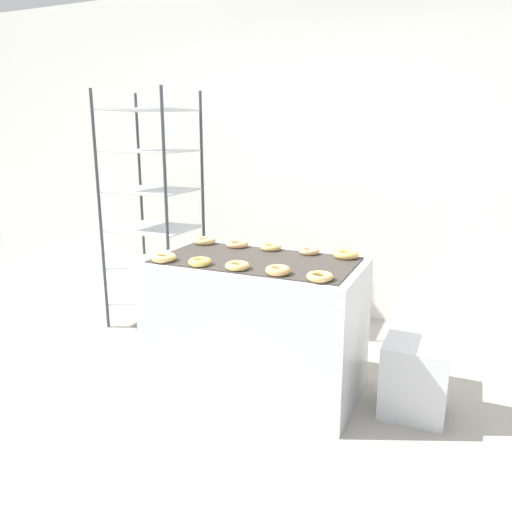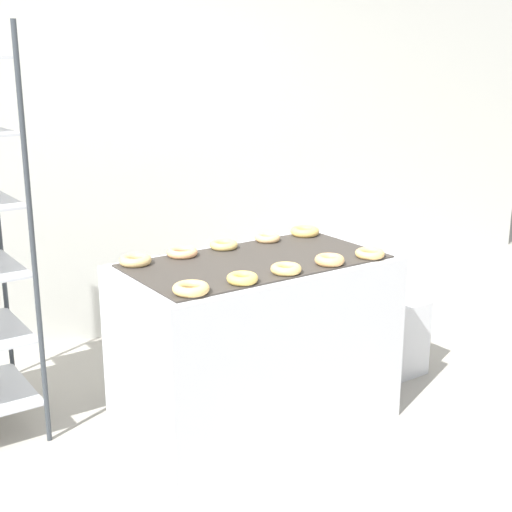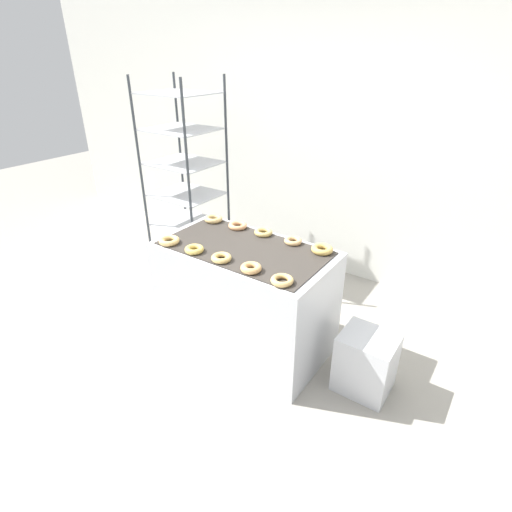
{
  "view_description": "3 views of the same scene",
  "coord_description": "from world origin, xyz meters",
  "px_view_note": "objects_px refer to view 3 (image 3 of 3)",
  "views": [
    {
      "loc": [
        1.16,
        -2.06,
        1.58
      ],
      "look_at": [
        0.0,
        0.6,
        0.86
      ],
      "focal_mm": 35.0,
      "sensor_mm": 36.0,
      "label": 1
    },
    {
      "loc": [
        -1.8,
        -2.02,
        1.75
      ],
      "look_at": [
        0.0,
        0.6,
        0.86
      ],
      "focal_mm": 50.0,
      "sensor_mm": 36.0,
      "label": 2
    },
    {
      "loc": [
        1.52,
        -1.44,
        2.09
      ],
      "look_at": [
        0.0,
        0.75,
        0.71
      ],
      "focal_mm": 28.0,
      "sensor_mm": 36.0,
      "label": 3
    }
  ],
  "objects_px": {
    "donut_far_leftmost": "(214,219)",
    "donut_far_left": "(238,226)",
    "glaze_bin": "(366,363)",
    "fryer_machine": "(245,297)",
    "donut_far_right": "(293,241)",
    "donut_far_center": "(263,232)",
    "donut_near_center": "(221,258)",
    "donut_near_rightmost": "(282,280)",
    "donut_near_left": "(194,249)",
    "baking_rack_cart": "(185,179)",
    "donut_far_rightmost": "(322,249)",
    "donut_near_leftmost": "(169,241)",
    "donut_near_right": "(251,268)"
  },
  "relations": [
    {
      "from": "donut_near_left",
      "to": "donut_near_center",
      "type": "height_order",
      "value": "same"
    },
    {
      "from": "donut_far_rightmost",
      "to": "donut_far_leftmost",
      "type": "bearing_deg",
      "value": 179.98
    },
    {
      "from": "fryer_machine",
      "to": "donut_near_right",
      "type": "xyz_separation_m",
      "value": [
        0.24,
        -0.25,
        0.44
      ]
    },
    {
      "from": "donut_far_center",
      "to": "glaze_bin",
      "type": "bearing_deg",
      "value": -11.62
    },
    {
      "from": "donut_far_leftmost",
      "to": "donut_far_left",
      "type": "relative_size",
      "value": 1.01
    },
    {
      "from": "donut_far_center",
      "to": "donut_far_rightmost",
      "type": "distance_m",
      "value": 0.5
    },
    {
      "from": "fryer_machine",
      "to": "donut_far_center",
      "type": "bearing_deg",
      "value": 92.57
    },
    {
      "from": "donut_far_left",
      "to": "donut_far_leftmost",
      "type": "bearing_deg",
      "value": -178.99
    },
    {
      "from": "donut_near_left",
      "to": "donut_far_rightmost",
      "type": "height_order",
      "value": "donut_far_rightmost"
    },
    {
      "from": "baking_rack_cart",
      "to": "donut_near_center",
      "type": "relative_size",
      "value": 13.89
    },
    {
      "from": "glaze_bin",
      "to": "donut_near_right",
      "type": "distance_m",
      "value": 1.01
    },
    {
      "from": "fryer_machine",
      "to": "donut_near_leftmost",
      "type": "relative_size",
      "value": 8.52
    },
    {
      "from": "fryer_machine",
      "to": "glaze_bin",
      "type": "height_order",
      "value": "fryer_machine"
    },
    {
      "from": "glaze_bin",
      "to": "donut_near_left",
      "type": "bearing_deg",
      "value": -165.18
    },
    {
      "from": "baking_rack_cart",
      "to": "donut_far_leftmost",
      "type": "height_order",
      "value": "baking_rack_cart"
    },
    {
      "from": "donut_far_leftmost",
      "to": "donut_near_rightmost",
      "type": "bearing_deg",
      "value": -27.82
    },
    {
      "from": "donut_near_rightmost",
      "to": "donut_far_rightmost",
      "type": "height_order",
      "value": "donut_far_rightmost"
    },
    {
      "from": "donut_near_left",
      "to": "donut_far_leftmost",
      "type": "relative_size",
      "value": 0.9
    },
    {
      "from": "donut_far_center",
      "to": "donut_near_rightmost",
      "type": "bearing_deg",
      "value": -47.11
    },
    {
      "from": "fryer_machine",
      "to": "donut_near_leftmost",
      "type": "height_order",
      "value": "donut_near_leftmost"
    },
    {
      "from": "fryer_machine",
      "to": "donut_far_right",
      "type": "height_order",
      "value": "donut_far_right"
    },
    {
      "from": "glaze_bin",
      "to": "donut_near_leftmost",
      "type": "xyz_separation_m",
      "value": [
        -1.44,
        -0.32,
        0.64
      ]
    },
    {
      "from": "donut_near_right",
      "to": "donut_far_rightmost",
      "type": "relative_size",
      "value": 0.9
    },
    {
      "from": "fryer_machine",
      "to": "baking_rack_cart",
      "type": "relative_size",
      "value": 0.67
    },
    {
      "from": "donut_near_rightmost",
      "to": "baking_rack_cart",
      "type": "bearing_deg",
      "value": 150.76
    },
    {
      "from": "donut_near_leftmost",
      "to": "donut_near_right",
      "type": "bearing_deg",
      "value": 0.38
    },
    {
      "from": "baking_rack_cart",
      "to": "donut_far_rightmost",
      "type": "distance_m",
      "value": 1.76
    },
    {
      "from": "donut_near_center",
      "to": "donut_near_rightmost",
      "type": "relative_size",
      "value": 0.98
    },
    {
      "from": "donut_near_left",
      "to": "donut_far_right",
      "type": "height_order",
      "value": "donut_near_left"
    },
    {
      "from": "donut_near_leftmost",
      "to": "donut_near_right",
      "type": "height_order",
      "value": "donut_near_right"
    },
    {
      "from": "donut_near_leftmost",
      "to": "donut_near_left",
      "type": "height_order",
      "value": "donut_near_leftmost"
    },
    {
      "from": "glaze_bin",
      "to": "donut_near_rightmost",
      "type": "xyz_separation_m",
      "value": [
        -0.48,
        -0.32,
        0.64
      ]
    },
    {
      "from": "glaze_bin",
      "to": "donut_near_center",
      "type": "bearing_deg",
      "value": -162.27
    },
    {
      "from": "fryer_machine",
      "to": "baking_rack_cart",
      "type": "distance_m",
      "value": 1.5
    },
    {
      "from": "donut_near_center",
      "to": "donut_far_left",
      "type": "height_order",
      "value": "same"
    },
    {
      "from": "glaze_bin",
      "to": "donut_near_leftmost",
      "type": "bearing_deg",
      "value": -167.65
    },
    {
      "from": "donut_far_center",
      "to": "donut_far_right",
      "type": "height_order",
      "value": "same"
    },
    {
      "from": "fryer_machine",
      "to": "donut_near_center",
      "type": "xyz_separation_m",
      "value": [
        -0.01,
        -0.24,
        0.44
      ]
    },
    {
      "from": "fryer_machine",
      "to": "donut_near_center",
      "type": "relative_size",
      "value": 9.31
    },
    {
      "from": "fryer_machine",
      "to": "donut_near_left",
      "type": "bearing_deg",
      "value": -133.96
    },
    {
      "from": "glaze_bin",
      "to": "donut_near_center",
      "type": "xyz_separation_m",
      "value": [
        -0.96,
        -0.31,
        0.64
      ]
    },
    {
      "from": "donut_far_center",
      "to": "donut_far_right",
      "type": "relative_size",
      "value": 1.07
    },
    {
      "from": "donut_near_rightmost",
      "to": "donut_far_center",
      "type": "relative_size",
      "value": 1.01
    },
    {
      "from": "donut_far_leftmost",
      "to": "fryer_machine",
      "type": "bearing_deg",
      "value": -27.06
    },
    {
      "from": "donut_far_right",
      "to": "donut_far_center",
      "type": "bearing_deg",
      "value": 179.07
    },
    {
      "from": "donut_near_rightmost",
      "to": "donut_near_right",
      "type": "bearing_deg",
      "value": 176.97
    },
    {
      "from": "donut_far_center",
      "to": "donut_near_center",
      "type": "bearing_deg",
      "value": -89.59
    },
    {
      "from": "baking_rack_cart",
      "to": "donut_far_right",
      "type": "height_order",
      "value": "baking_rack_cart"
    },
    {
      "from": "glaze_bin",
      "to": "donut_far_left",
      "type": "bearing_deg",
      "value": 171.01
    },
    {
      "from": "donut_near_center",
      "to": "donut_near_rightmost",
      "type": "xyz_separation_m",
      "value": [
        0.48,
        -0.02,
        -0.0
      ]
    }
  ]
}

